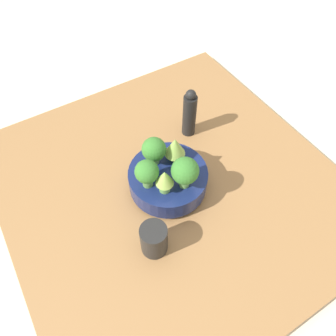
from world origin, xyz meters
The scene contains 10 objects.
ground_plane centered at (0.00, 0.00, 0.00)m, with size 6.00×6.00×0.00m, color beige.
table centered at (0.00, 0.00, 0.02)m, with size 0.92×0.89×0.04m.
bowl centered at (0.01, -0.01, 0.08)m, with size 0.21×0.21×0.07m.
romanesco_piece_near centered at (0.05, -0.05, 0.15)m, with size 0.05×0.05×0.08m.
broccoli_floret_right centered at (0.06, 0.00, 0.17)m, with size 0.07×0.07×0.10m.
broccoli_floret_front centered at (0.02, -0.08, 0.16)m, with size 0.06×0.06×0.09m.
broccoli_floret_left centered at (-0.04, -0.03, 0.16)m, with size 0.06×0.06×0.08m.
romanesco_piece_far centered at (-0.02, 0.02, 0.16)m, with size 0.05×0.05×0.08m.
cup centered at (0.14, -0.14, 0.08)m, with size 0.07×0.07×0.09m.
pepper_mill centered at (-0.14, 0.15, 0.12)m, with size 0.04×0.04×0.17m.
Camera 1 is at (0.44, -0.28, 0.80)m, focal length 35.00 mm.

